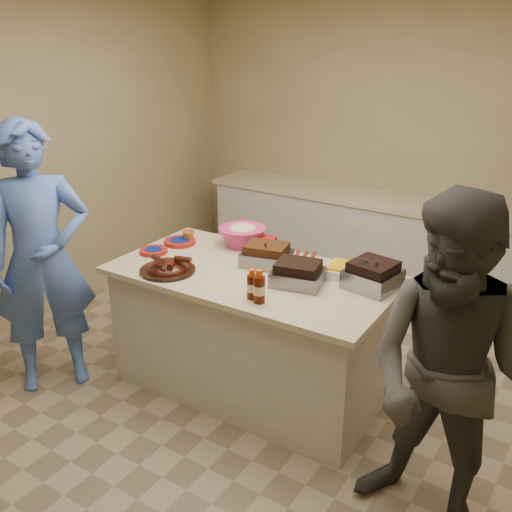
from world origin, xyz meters
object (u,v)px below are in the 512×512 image
Objects in this scene: bbq_bottle_b at (259,302)px; plastic_cup at (189,242)px; bbq_bottle_a at (252,298)px; guest_blue at (59,378)px; mustard_bottle at (254,263)px; rib_platter at (168,271)px; roasting_pan at (372,287)px; island at (252,386)px; coleslaw_bowl at (242,246)px.

plastic_cup is at bearing 150.35° from bbq_bottle_b.
plastic_cup is (-0.95, 0.55, 0.00)m from bbq_bottle_a.
guest_blue is at bearing -165.46° from bbq_bottle_a.
bbq_bottle_a is 1.40× the size of mustard_bottle.
roasting_pan is (1.24, 0.51, 0.00)m from rib_platter.
mustard_bottle reaches higher than roasting_pan.
island is 0.91m from mustard_bottle.
island is at bearing -17.36° from plastic_cup.
roasting_pan is 0.74m from bbq_bottle_b.
bbq_bottle_b is (0.06, -0.02, 0.00)m from bbq_bottle_a.
roasting_pan is 0.16× the size of guest_blue.
bbq_bottle_a is 0.07m from bbq_bottle_b.
bbq_bottle_b is at bearing -3.87° from rib_platter.
bbq_bottle_b reaches higher than plastic_cup.
roasting_pan is 1.42× the size of bbq_bottle_b.
bbq_bottle_a is (0.70, -0.03, 0.00)m from rib_platter.
rib_platter is at bearing 177.55° from bbq_bottle_a.
island is at bearing -61.41° from mustard_bottle.
rib_platter is 1.98× the size of bbq_bottle_a.
bbq_bottle_a is at bearing -2.45° from rib_platter.
coleslaw_bowl is 0.19× the size of guest_blue.
bbq_bottle_b is at bearing -51.89° from island.
bbq_bottle_b is 1.80m from guest_blue.
island is at bearing 31.82° from rib_platter.
island is 9.09× the size of bbq_bottle_b.
mustard_bottle is at bearing 122.29° from bbq_bottle_a.
bbq_bottle_a is (0.22, -0.33, 0.89)m from island.
roasting_pan is at bearing 5.21° from mustard_bottle.
mustard_bottle is 1.69m from guest_blue.
bbq_bottle_a reaches higher than plastic_cup.
coleslaw_bowl reaches higher than plastic_cup.
roasting_pan is 0.83× the size of coleslaw_bowl.
coleslaw_bowl reaches higher than island.
guest_blue is (-1.53, -0.36, -0.89)m from bbq_bottle_b.
mustard_bottle is (0.40, 0.43, 0.00)m from rib_platter.
guest_blue is (-0.52, -0.93, -0.89)m from plastic_cup.
bbq_bottle_a is (-0.54, -0.54, 0.00)m from roasting_pan.
guest_blue is at bearing -166.82° from bbq_bottle_b.
bbq_bottle_a reaches higher than roasting_pan.
bbq_bottle_a is 0.10× the size of guest_blue.
rib_platter is at bearing -149.21° from island.
rib_platter is (-0.48, -0.30, 0.89)m from island.
plastic_cup is (-0.25, 0.52, 0.00)m from rib_platter.
mustard_bottle is at bearing -19.03° from guest_blue.
guest_blue is (-2.00, -0.92, -0.89)m from roasting_pan.
bbq_bottle_b reaches higher than rib_platter.
mustard_bottle is at bearing 126.40° from bbq_bottle_b.
guest_blue is (-0.90, -1.09, -0.89)m from coleslaw_bowl.
plastic_cup is (-1.49, 0.01, 0.00)m from roasting_pan.
plastic_cup is (-1.01, 0.58, 0.00)m from bbq_bottle_b.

